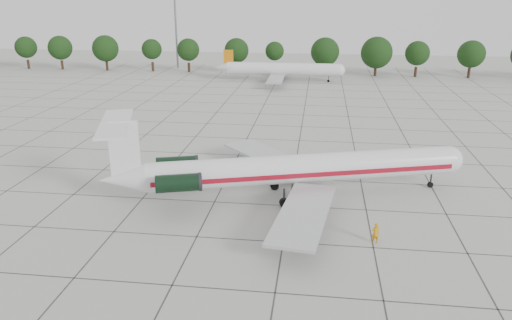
% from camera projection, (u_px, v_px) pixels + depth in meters
% --- Properties ---
extents(ground, '(260.00, 260.00, 0.00)m').
position_uv_depth(ground, '(215.00, 202.00, 53.51)').
color(ground, '#B8B8B0').
rests_on(ground, ground).
extents(apron_joints, '(170.00, 170.00, 0.02)m').
position_uv_depth(apron_joints, '(237.00, 157.00, 67.56)').
color(apron_joints, '#383838').
rests_on(apron_joints, ground).
extents(main_airliner, '(39.22, 30.05, 9.38)m').
position_uv_depth(main_airliner, '(285.00, 169.00, 53.58)').
color(main_airliner, silver).
rests_on(main_airliner, ground).
extents(ground_crew, '(0.80, 0.63, 1.94)m').
position_uv_depth(ground_crew, '(375.00, 233.00, 44.63)').
color(ground_crew, orange).
rests_on(ground_crew, ground).
extents(bg_airliner_c, '(28.24, 27.20, 7.40)m').
position_uv_depth(bg_airliner_c, '(282.00, 69.00, 121.94)').
color(bg_airliner_c, silver).
rests_on(bg_airliner_c, ground).
extents(tree_line, '(249.86, 8.44, 10.22)m').
position_uv_depth(tree_line, '(237.00, 51.00, 132.64)').
color(tree_line, '#332114').
rests_on(tree_line, ground).
extents(floodlight_mast, '(1.60, 1.60, 25.45)m').
position_uv_depth(floodlight_mast, '(175.00, 16.00, 138.70)').
color(floodlight_mast, slate).
rests_on(floodlight_mast, ground).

